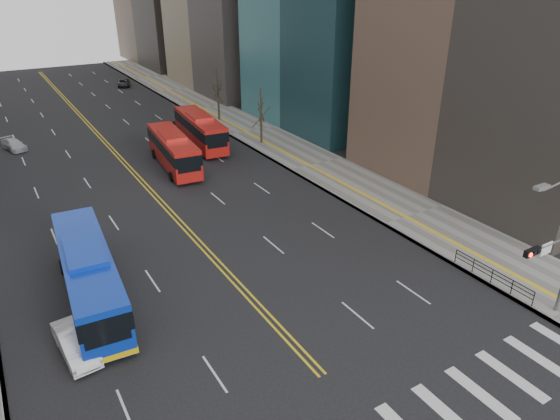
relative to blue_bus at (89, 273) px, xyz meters
name	(u,v)px	position (x,y,z in m)	size (l,w,h in m)	color
sidewalk_right	(253,131)	(26.05, 27.21, -1.92)	(7.00, 130.00, 0.15)	slate
centerline	(96,132)	(8.55, 37.21, -1.98)	(0.55, 100.00, 0.01)	gold
pedestrian_railing	(492,274)	(22.85, -11.79, -1.17)	(0.06, 6.06, 1.02)	black
street_trees	(57,149)	(1.38, 16.77, 2.88)	(35.20, 47.20, 7.60)	#2F261D
blue_bus	(89,273)	(0.00, 0.00, 0.00)	(3.73, 13.29, 3.79)	#0B2CA6
red_bus_near	(173,148)	(12.79, 19.97, 0.06)	(3.80, 11.89, 3.69)	red
red_bus_far	(200,128)	(18.07, 25.34, 0.10)	(3.78, 12.12, 3.76)	red
car_white	(76,343)	(-1.86, -4.56, -1.27)	(1.53, 4.40, 1.45)	silver
car_dark_mid	(181,127)	(17.93, 31.34, -1.26)	(1.73, 4.31, 1.47)	black
car_silver	(14,145)	(-1.13, 35.07, -1.38)	(1.70, 4.18, 1.21)	#AFAFB5
car_dark_far	(124,83)	(19.54, 63.95, -1.38)	(2.03, 4.41, 1.23)	black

